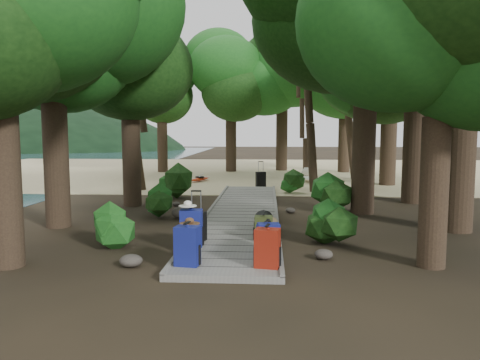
# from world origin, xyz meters

# --- Properties ---
(ground) EXTENTS (120.00, 120.00, 0.00)m
(ground) POSITION_xyz_m (0.00, 0.00, 0.00)
(ground) COLOR #302518
(ground) RESTS_ON ground
(sand_beach) EXTENTS (40.00, 22.00, 0.02)m
(sand_beach) POSITION_xyz_m (0.00, 16.00, 0.01)
(sand_beach) COLOR #C5B685
(sand_beach) RESTS_ON ground
(boardwalk) EXTENTS (2.00, 12.00, 0.12)m
(boardwalk) POSITION_xyz_m (0.00, 1.00, 0.06)
(boardwalk) COLOR slate
(boardwalk) RESTS_ON ground
(backpack_left_a) EXTENTS (0.44, 0.34, 0.75)m
(backpack_left_a) POSITION_xyz_m (-0.64, -4.44, 0.50)
(backpack_left_a) COLOR navy
(backpack_left_a) RESTS_ON boardwalk
(backpack_left_b) EXTENTS (0.37, 0.29, 0.63)m
(backpack_left_b) POSITION_xyz_m (-0.74, -3.97, 0.43)
(backpack_left_b) COLOR black
(backpack_left_b) RESTS_ON boardwalk
(backpack_left_c) EXTENTS (0.46, 0.34, 0.81)m
(backpack_left_c) POSITION_xyz_m (-0.80, -3.09, 0.53)
(backpack_left_c) COLOR navy
(backpack_left_c) RESTS_ON boardwalk
(backpack_right_a) EXTENTS (0.45, 0.36, 0.73)m
(backpack_right_a) POSITION_xyz_m (0.72, -4.46, 0.48)
(backpack_right_a) COLOR maroon
(backpack_right_a) RESTS_ON boardwalk
(backpack_right_b) EXTENTS (0.42, 0.32, 0.70)m
(backpack_right_b) POSITION_xyz_m (0.74, -3.88, 0.47)
(backpack_right_b) COLOR navy
(backpack_right_b) RESTS_ON boardwalk
(backpack_right_c) EXTENTS (0.38, 0.30, 0.57)m
(backpack_right_c) POSITION_xyz_m (0.69, -3.30, 0.40)
(backpack_right_c) COLOR navy
(backpack_right_c) RESTS_ON boardwalk
(backpack_right_d) EXTENTS (0.39, 0.28, 0.57)m
(backpack_right_d) POSITION_xyz_m (0.63, -2.52, 0.41)
(backpack_right_d) COLOR #39421D
(backpack_right_d) RESTS_ON boardwalk
(duffel_right_khaki) EXTENTS (0.42, 0.62, 0.41)m
(duffel_right_khaki) POSITION_xyz_m (0.77, -2.25, 0.32)
(duffel_right_khaki) COLOR olive
(duffel_right_khaki) RESTS_ON boardwalk
(duffel_right_black) EXTENTS (0.46, 0.70, 0.42)m
(duffel_right_black) POSITION_xyz_m (0.63, -1.57, 0.33)
(duffel_right_black) COLOR black
(duffel_right_black) RESTS_ON boardwalk
(suitcase_on_boardwalk) EXTENTS (0.43, 0.31, 0.60)m
(suitcase_on_boardwalk) POSITION_xyz_m (-0.77, -2.59, 0.42)
(suitcase_on_boardwalk) COLOR black
(suitcase_on_boardwalk) RESTS_ON boardwalk
(lone_suitcase_on_sand) EXTENTS (0.46, 0.35, 0.64)m
(lone_suitcase_on_sand) POSITION_xyz_m (0.41, 7.83, 0.34)
(lone_suitcase_on_sand) COLOR black
(lone_suitcase_on_sand) RESTS_ON sand_beach
(hat_brown) EXTENTS (0.37, 0.37, 0.11)m
(hat_brown) POSITION_xyz_m (-0.68, -3.98, 0.81)
(hat_brown) COLOR #51351E
(hat_brown) RESTS_ON backpack_left_b
(hat_white) EXTENTS (0.35, 0.35, 0.12)m
(hat_white) POSITION_xyz_m (-0.86, -3.14, 0.99)
(hat_white) COLOR silver
(hat_white) RESTS_ON backpack_left_c
(kayak) EXTENTS (1.87, 3.14, 0.31)m
(kayak) POSITION_xyz_m (-2.52, 9.74, 0.18)
(kayak) COLOR #B72C0F
(kayak) RESTS_ON sand_beach
(sun_lounger) EXTENTS (1.31, 2.09, 0.64)m
(sun_lounger) POSITION_xyz_m (2.66, 9.86, 0.34)
(sun_lounger) COLOR silver
(sun_lounger) RESTS_ON sand_beach
(tree_right_a) EXTENTS (4.19, 4.19, 6.98)m
(tree_right_a) POSITION_xyz_m (3.63, -3.86, 3.49)
(tree_right_a) COLOR black
(tree_right_a) RESTS_ON ground
(tree_right_b) EXTENTS (5.82, 5.82, 10.39)m
(tree_right_b) POSITION_xyz_m (5.26, -0.77, 5.20)
(tree_right_b) COLOR black
(tree_right_b) RESTS_ON ground
(tree_right_c) EXTENTS (5.47, 5.47, 9.47)m
(tree_right_c) POSITION_xyz_m (3.49, 1.60, 4.73)
(tree_right_c) COLOR black
(tree_right_c) RESTS_ON ground
(tree_right_d) EXTENTS (6.05, 6.05, 11.10)m
(tree_right_d) POSITION_xyz_m (5.61, 3.77, 5.55)
(tree_right_d) COLOR black
(tree_right_d) RESTS_ON ground
(tree_right_e) EXTENTS (4.54, 4.54, 8.18)m
(tree_right_e) POSITION_xyz_m (4.55, 7.17, 4.09)
(tree_right_e) COLOR black
(tree_right_e) RESTS_ON ground
(tree_right_f) EXTENTS (5.61, 5.61, 10.01)m
(tree_right_f) POSITION_xyz_m (6.02, 8.89, 5.00)
(tree_right_f) COLOR black
(tree_right_f) RESTS_ON ground
(tree_left_b) EXTENTS (4.83, 4.83, 8.69)m
(tree_left_b) POSITION_xyz_m (-4.56, -0.84, 4.34)
(tree_left_b) COLOR black
(tree_left_b) RESTS_ON ground
(tree_left_c) EXTENTS (4.79, 4.79, 8.33)m
(tree_left_c) POSITION_xyz_m (-3.67, 2.59, 4.16)
(tree_left_c) COLOR black
(tree_left_c) RESTS_ON ground
(tree_back_a) EXTENTS (5.16, 5.16, 8.94)m
(tree_back_a) POSITION_xyz_m (-1.48, 15.42, 4.47)
(tree_back_a) COLOR black
(tree_back_a) RESTS_ON ground
(tree_back_b) EXTENTS (5.51, 5.51, 9.84)m
(tree_back_b) POSITION_xyz_m (1.53, 16.43, 4.92)
(tree_back_b) COLOR black
(tree_back_b) RESTS_ON ground
(tree_back_c) EXTENTS (5.51, 5.51, 9.92)m
(tree_back_c) POSITION_xyz_m (5.13, 15.41, 4.96)
(tree_back_c) COLOR black
(tree_back_c) RESTS_ON ground
(tree_back_d) EXTENTS (5.05, 5.05, 8.42)m
(tree_back_d) POSITION_xyz_m (-5.47, 14.89, 4.21)
(tree_back_d) COLOR black
(tree_back_d) RESTS_ON ground
(palm_right_a) EXTENTS (4.78, 4.78, 8.14)m
(palm_right_a) POSITION_xyz_m (2.68, 6.53, 4.07)
(palm_right_a) COLOR #113D13
(palm_right_a) RESTS_ON ground
(palm_right_b) EXTENTS (4.97, 4.97, 9.60)m
(palm_right_b) POSITION_xyz_m (5.01, 11.62, 4.80)
(palm_right_b) COLOR #113D13
(palm_right_b) RESTS_ON ground
(palm_right_c) EXTENTS (3.84, 3.84, 6.10)m
(palm_right_c) POSITION_xyz_m (2.86, 12.08, 3.05)
(palm_right_c) COLOR #113D13
(palm_right_c) RESTS_ON ground
(palm_left_a) EXTENTS (4.43, 4.43, 7.05)m
(palm_left_a) POSITION_xyz_m (-4.67, 6.44, 3.53)
(palm_left_a) COLOR #113D13
(palm_left_a) RESTS_ON ground
(rock_left_a) EXTENTS (0.41, 0.37, 0.23)m
(rock_left_a) POSITION_xyz_m (-1.70, -4.20, 0.11)
(rock_left_a) COLOR #4C473F
(rock_left_a) RESTS_ON ground
(rock_left_b) EXTENTS (0.36, 0.32, 0.20)m
(rock_left_b) POSITION_xyz_m (-2.65, -2.12, 0.10)
(rock_left_b) COLOR #4C473F
(rock_left_b) RESTS_ON ground
(rock_left_c) EXTENTS (0.59, 0.53, 0.32)m
(rock_left_c) POSITION_xyz_m (-1.65, 0.49, 0.16)
(rock_left_c) COLOR #4C473F
(rock_left_c) RESTS_ON ground
(rock_left_d) EXTENTS (0.26, 0.23, 0.14)m
(rock_left_d) POSITION_xyz_m (-2.23, 2.54, 0.07)
(rock_left_d) COLOR #4C473F
(rock_left_d) RESTS_ON ground
(rock_right_a) EXTENTS (0.35, 0.32, 0.19)m
(rock_right_a) POSITION_xyz_m (1.78, -3.49, 0.10)
(rock_right_a) COLOR #4C473F
(rock_right_a) RESTS_ON ground
(rock_right_b) EXTENTS (0.50, 0.45, 0.28)m
(rock_right_b) POSITION_xyz_m (2.51, -0.76, 0.14)
(rock_right_b) COLOR #4C473F
(rock_right_b) RESTS_ON ground
(rock_right_c) EXTENTS (0.29, 0.26, 0.16)m
(rock_right_c) POSITION_xyz_m (1.38, 1.50, 0.08)
(rock_right_c) COLOR #4C473F
(rock_right_c) RESTS_ON ground
(shrub_left_a) EXTENTS (0.99, 0.99, 0.89)m
(shrub_left_a) POSITION_xyz_m (-2.50, -2.85, 0.45)
(shrub_left_a) COLOR #164C17
(shrub_left_a) RESTS_ON ground
(shrub_left_b) EXTENTS (0.89, 0.89, 0.80)m
(shrub_left_b) POSITION_xyz_m (-2.21, 0.58, 0.40)
(shrub_left_b) COLOR #164C17
(shrub_left_b) RESTS_ON ground
(shrub_left_c) EXTENTS (1.17, 1.17, 1.05)m
(shrub_left_c) POSITION_xyz_m (-2.71, 4.55, 0.53)
(shrub_left_c) COLOR #164C17
(shrub_left_c) RESTS_ON ground
(shrub_right_a) EXTENTS (1.05, 1.05, 0.94)m
(shrub_right_a) POSITION_xyz_m (2.09, -2.36, 0.47)
(shrub_right_a) COLOR #164C17
(shrub_right_a) RESTS_ON ground
(shrub_right_b) EXTENTS (1.20, 1.20, 1.08)m
(shrub_right_b) POSITION_xyz_m (2.65, 1.80, 0.54)
(shrub_right_b) COLOR #164C17
(shrub_right_b) RESTS_ON ground
(shrub_right_c) EXTENTS (0.93, 0.93, 0.84)m
(shrub_right_c) POSITION_xyz_m (1.69, 5.89, 0.42)
(shrub_right_c) COLOR #164C17
(shrub_right_c) RESTS_ON ground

